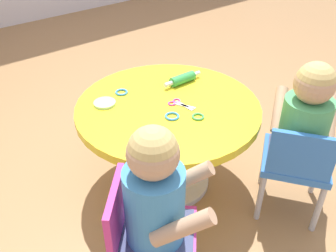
{
  "coord_description": "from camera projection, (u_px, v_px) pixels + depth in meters",
  "views": [
    {
      "loc": [
        -0.92,
        -1.19,
        1.42
      ],
      "look_at": [
        0.0,
        0.0,
        0.37
      ],
      "focal_mm": 39.99,
      "sensor_mm": 36.0,
      "label": 1
    }
  ],
  "objects": [
    {
      "name": "cookie_cutter_3",
      "position": [
        170.0,
        142.0,
        1.52
      ],
      "size": [
        0.07,
        0.07,
        0.01
      ],
      "primitive_type": "torus",
      "color": "#3F99D8",
      "rests_on": "craft_table"
    },
    {
      "name": "seated_child_right",
      "position": [
        306.0,
        117.0,
        1.61
      ],
      "size": [
        0.44,
        0.42,
        0.51
      ],
      "color": "#3F4772",
      "rests_on": "ground"
    },
    {
      "name": "cookie_cutter_2",
      "position": [
        121.0,
        92.0,
        1.86
      ],
      "size": [
        0.06,
        0.06,
        0.01
      ],
      "primitive_type": "torus",
      "color": "#3F99D8",
      "rests_on": "craft_table"
    },
    {
      "name": "playdough_blob_0",
      "position": [
        105.0,
        103.0,
        1.77
      ],
      "size": [
        0.11,
        0.11,
        0.01
      ],
      "primitive_type": "cylinder",
      "color": "#B2E58C",
      "rests_on": "craft_table"
    },
    {
      "name": "craft_scissors",
      "position": [
        179.0,
        104.0,
        1.77
      ],
      "size": [
        0.09,
        0.14,
        0.01
      ],
      "color": "silver",
      "rests_on": "craft_table"
    },
    {
      "name": "cookie_cutter_1",
      "position": [
        172.0,
        116.0,
        1.68
      ],
      "size": [
        0.07,
        0.07,
        0.01
      ],
      "primitive_type": "torus",
      "color": "#3F99D8",
      "rests_on": "craft_table"
    },
    {
      "name": "seated_child_left",
      "position": [
        156.0,
        192.0,
        1.24
      ],
      "size": [
        0.44,
        0.43,
        0.51
      ],
      "color": "#3F4772",
      "rests_on": "ground"
    },
    {
      "name": "ground_plane",
      "position": [
        168.0,
        181.0,
        2.05
      ],
      "size": [
        10.0,
        10.0,
        0.0
      ],
      "primitive_type": "plane",
      "color": "#9E7247"
    },
    {
      "name": "rolling_pin",
      "position": [
        183.0,
        79.0,
        1.93
      ],
      "size": [
        0.23,
        0.05,
        0.05
      ],
      "color": "green",
      "rests_on": "craft_table"
    },
    {
      "name": "child_chair_right",
      "position": [
        296.0,
        163.0,
        1.71
      ],
      "size": [
        0.42,
        0.42,
        0.54
      ],
      "color": "#B7B7BC",
      "rests_on": "ground"
    },
    {
      "name": "child_chair_left",
      "position": [
        146.0,
        236.0,
        1.37
      ],
      "size": [
        0.42,
        0.42,
        0.54
      ],
      "color": "#B7B7BC",
      "rests_on": "ground"
    },
    {
      "name": "craft_table",
      "position": [
        168.0,
        125.0,
        1.84
      ],
      "size": [
        0.88,
        0.88,
        0.49
      ],
      "color": "silver",
      "rests_on": "ground"
    },
    {
      "name": "cookie_cutter_0",
      "position": [
        198.0,
        117.0,
        1.68
      ],
      "size": [
        0.06,
        0.06,
        0.01
      ],
      "primitive_type": "torus",
      "color": "#4CB259",
      "rests_on": "craft_table"
    }
  ]
}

